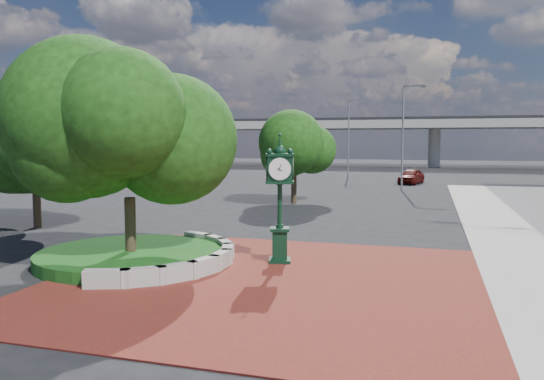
{
  "coord_description": "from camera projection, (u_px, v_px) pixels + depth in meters",
  "views": [
    {
      "loc": [
        4.45,
        -15.26,
        4.03
      ],
      "look_at": [
        -0.56,
        1.5,
        2.4
      ],
      "focal_mm": 35.0,
      "sensor_mm": 36.0,
      "label": 1
    }
  ],
  "objects": [
    {
      "name": "ground",
      "position": [
        275.0,
        273.0,
        16.2
      ],
      "size": [
        200.0,
        200.0,
        0.0
      ],
      "primitive_type": "plane",
      "color": "black",
      "rests_on": "ground"
    },
    {
      "name": "plaza",
      "position": [
        266.0,
        281.0,
        15.24
      ],
      "size": [
        12.0,
        12.0,
        0.04
      ],
      "primitive_type": "cube",
      "color": "maroon",
      "rests_on": "ground"
    },
    {
      "name": "planter_wall",
      "position": [
        194.0,
        259.0,
        16.95
      ],
      "size": [
        2.96,
        6.77,
        0.54
      ],
      "color": "#9E9B93",
      "rests_on": "ground"
    },
    {
      "name": "grass_bed",
      "position": [
        131.0,
        256.0,
        17.61
      ],
      "size": [
        6.1,
        6.1,
        0.4
      ],
      "primitive_type": "cylinder",
      "color": "#154614",
      "rests_on": "ground"
    },
    {
      "name": "overpass",
      "position": [
        400.0,
        125.0,
        82.44
      ],
      "size": [
        90.0,
        12.0,
        7.5
      ],
      "color": "#9E9B93",
      "rests_on": "ground"
    },
    {
      "name": "tree_planter",
      "position": [
        129.0,
        150.0,
        17.28
      ],
      "size": [
        5.2,
        5.2,
        6.33
      ],
      "color": "#38281C",
      "rests_on": "ground"
    },
    {
      "name": "tree_northwest",
      "position": [
        34.0,
        139.0,
        24.29
      ],
      "size": [
        5.6,
        5.6,
        6.93
      ],
      "color": "#38281C",
      "rests_on": "ground"
    },
    {
      "name": "tree_street",
      "position": [
        294.0,
        153.0,
        34.21
      ],
      "size": [
        4.4,
        4.4,
        5.45
      ],
      "color": "#38281C",
      "rests_on": "ground"
    },
    {
      "name": "post_clock",
      "position": [
        280.0,
        194.0,
        17.32
      ],
      "size": [
        1.04,
        1.04,
        4.2
      ],
      "color": "black",
      "rests_on": "ground"
    },
    {
      "name": "parked_car",
      "position": [
        411.0,
        176.0,
        49.58
      ],
      "size": [
        2.62,
        4.48,
        1.43
      ],
      "primitive_type": "imported",
      "rotation": [
        0.0,
        0.0,
        -0.23
      ],
      "color": "#4D0F0B",
      "rests_on": "ground"
    },
    {
      "name": "street_lamp_near",
      "position": [
        405.0,
        130.0,
        42.26
      ],
      "size": [
        1.84,
        0.67,
        8.39
      ],
      "color": "slate",
      "rests_on": "ground"
    },
    {
      "name": "street_lamp_far",
      "position": [
        350.0,
        133.0,
        56.89
      ],
      "size": [
        1.88,
        0.34,
        8.36
      ],
      "color": "slate",
      "rests_on": "ground"
    }
  ]
}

